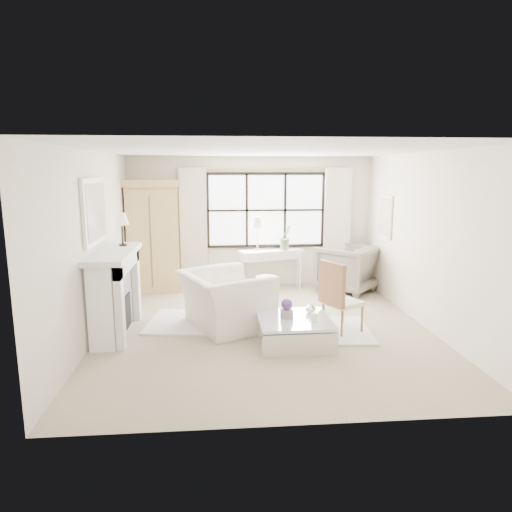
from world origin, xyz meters
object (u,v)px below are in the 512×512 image
Objects in this scene: coffee_table at (294,332)px; console_table at (271,269)px; armoire at (153,235)px; club_armchair at (225,300)px.

console_table is at bearing 88.49° from coffee_table.
club_armchair is (1.39, -2.33, -0.70)m from armoire.
armoire reaches higher than console_table.
coffee_table is (0.95, -0.79, -0.25)m from club_armchair.
coffee_table is (-0.05, -3.19, -0.22)m from console_table.
coffee_table is (2.34, -3.12, -0.96)m from armoire.
club_armchair is 1.32× the size of coffee_table.
console_table is 3.20m from coffee_table.
club_armchair is at bearing 139.47° from coffee_table.
console_table is 2.60m from club_armchair.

